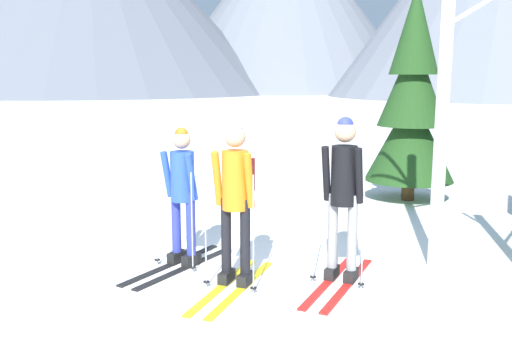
# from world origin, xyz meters

# --- Properties ---
(ground_plane) EXTENTS (400.00, 400.00, 0.00)m
(ground_plane) POSITION_xyz_m (0.00, 0.00, 0.00)
(ground_plane) COLOR white
(skier_in_blue) EXTENTS (1.03, 1.73, 1.65)m
(skier_in_blue) POSITION_xyz_m (-0.84, 0.28, 0.89)
(skier_in_blue) COLOR black
(skier_in_blue) RESTS_ON ground
(skier_in_orange) EXTENTS (0.72, 1.80, 1.77)m
(skier_in_orange) POSITION_xyz_m (-0.12, -0.31, 1.00)
(skier_in_orange) COLOR yellow
(skier_in_orange) RESTS_ON ground
(skier_in_black) EXTENTS (0.84, 1.80, 1.82)m
(skier_in_black) POSITION_xyz_m (1.03, -0.05, 1.03)
(skier_in_black) COLOR red
(skier_in_black) RESTS_ON ground
(pine_tree_mid) EXTENTS (1.58, 1.58, 3.82)m
(pine_tree_mid) POSITION_xyz_m (2.36, 4.34, 1.75)
(pine_tree_mid) COLOR #51381E
(pine_tree_mid) RESTS_ON ground
(birch_tree_tall) EXTENTS (1.38, 0.89, 3.83)m
(birch_tree_tall) POSITION_xyz_m (2.13, 0.57, 1.99)
(birch_tree_tall) COLOR silver
(birch_tree_tall) RESTS_ON ground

